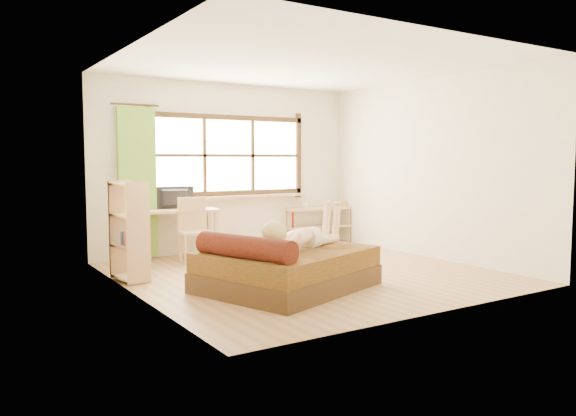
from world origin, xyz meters
TOP-DOWN VIEW (x-y plane):
  - floor at (0.00, 0.00)m, footprint 4.50×4.50m
  - ceiling at (0.00, 0.00)m, footprint 4.50×4.50m
  - wall_back at (0.00, 2.25)m, footprint 4.50×0.00m
  - wall_front at (0.00, -2.25)m, footprint 4.50×0.00m
  - wall_left at (-2.25, 0.00)m, footprint 0.00×4.50m
  - wall_right at (2.25, 0.00)m, footprint 0.00×4.50m
  - window at (0.00, 2.22)m, footprint 2.80×0.16m
  - curtain at (-1.55, 2.13)m, footprint 0.55×0.10m
  - bed at (-0.71, -0.60)m, footprint 2.21×1.98m
  - woman at (-0.52, -0.64)m, footprint 1.33×0.77m
  - kitten at (-1.39, -0.49)m, footprint 0.29×0.19m
  - desk at (-1.02, 1.95)m, footprint 1.27×0.74m
  - monitor at (-1.02, 2.00)m, footprint 0.59×0.17m
  - chair at (-0.90, 1.58)m, footprint 0.48×0.48m
  - pipe_shelf at (1.71, 2.07)m, footprint 1.32×0.47m
  - cup at (1.39, 2.07)m, footprint 0.12×0.12m
  - book at (1.89, 2.07)m, footprint 0.20×0.26m
  - bookshelf at (-2.08, 0.79)m, footprint 0.37×0.56m

SIDE VIEW (x-z plane):
  - floor at x=0.00m, z-range 0.00..0.00m
  - bed at x=-0.71m, z-range -0.10..0.59m
  - pipe_shelf at x=1.71m, z-range 0.11..0.84m
  - chair at x=-0.90m, z-range 0.05..0.99m
  - kitten at x=-1.39m, z-range 0.46..0.68m
  - bookshelf at x=-2.08m, z-range 0.01..1.23m
  - desk at x=-1.02m, z-range 0.27..1.02m
  - book at x=1.89m, z-range 0.64..0.66m
  - cup at x=1.39m, z-range 0.64..0.73m
  - woman at x=-0.52m, z-range 0.46..1.00m
  - monitor at x=-1.02m, z-range 0.75..1.08m
  - curtain at x=-1.55m, z-range 0.05..2.25m
  - wall_back at x=0.00m, z-range -0.90..3.60m
  - wall_front at x=0.00m, z-range -0.90..3.60m
  - wall_left at x=-2.25m, z-range -0.90..3.60m
  - wall_right at x=2.25m, z-range -0.90..3.60m
  - window at x=0.00m, z-range 0.78..2.24m
  - ceiling at x=0.00m, z-range 2.70..2.70m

